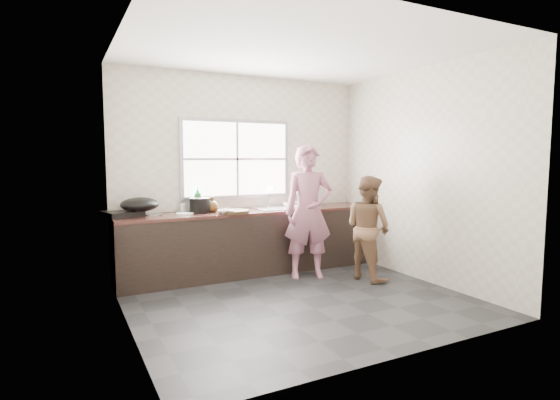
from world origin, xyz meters
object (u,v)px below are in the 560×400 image
bottle_brown_short (212,205)px  glass_jar (182,208)px  black_pot (200,205)px  bowl_held (293,207)px  dish_rack (307,197)px  burner (122,214)px  pot_lid_left (153,214)px  bottle_green (198,199)px  bottle_brown_tall (200,204)px  person_side (368,228)px  woman (308,216)px  pot_lid_right (186,213)px  cutting_board (234,212)px  plate_food (185,214)px  bowl_mince (226,212)px  bowl_crabs (290,205)px  wok (140,204)px

bottle_brown_short → glass_jar: bearing=152.2°
black_pot → bottle_brown_short: size_ratio=1.40×
black_pot → glass_jar: bearing=138.2°
bowl_held → dish_rack: size_ratio=0.59×
bowl_held → dish_rack: dish_rack is taller
burner → pot_lid_left: size_ratio=1.76×
glass_jar → bottle_green: bearing=0.0°
bottle_brown_tall → person_side: bearing=-31.9°
woman → bowl_held: woman is taller
woman → bowl_held: bearing=115.2°
person_side → bowl_held: bearing=32.4°
pot_lid_left → pot_lid_right: (0.39, -0.07, 0.00)m
cutting_board → person_side: bearing=-27.5°
plate_food → bottle_brown_short: size_ratio=1.17×
dish_rack → bowl_mince: bearing=-162.5°
bowl_mince → dish_rack: size_ratio=0.56×
bottle_brown_tall → bowl_crabs: bearing=-4.1°
bottle_brown_tall → dish_rack: (1.57, -0.13, 0.04)m
burner → wok: bearing=-34.5°
cutting_board → pot_lid_left: bearing=162.4°
woman → bowl_crabs: bearing=100.7°
bowl_mince → bottle_green: bottle_green is taller
bowl_held → wok: 2.00m
plate_food → cutting_board: bearing=-14.0°
woman → bottle_green: bearing=166.0°
cutting_board → glass_jar: size_ratio=3.47×
woman → bottle_brown_tall: size_ratio=8.39×
burner → plate_food: bearing=-15.4°
person_side → burner: 3.08m
person_side → glass_jar: size_ratio=12.09×
bowl_held → bottle_brown_short: bottle_brown_short is taller
bottle_green → bowl_crabs: bearing=-5.8°
plate_food → bowl_crabs: bearing=4.5°
dish_rack → pot_lid_left: size_ratio=1.54×
burner → pot_lid_right: burner is taller
pot_lid_right → pot_lid_left: bearing=169.5°
woman → black_pot: woman is taller
dish_rack → pot_lid_right: size_ratio=1.51×
plate_food → pot_lid_left: plate_food is taller
woman → dish_rack: size_ratio=4.49×
wok → pot_lid_right: size_ratio=1.91×
bowl_crabs → pot_lid_left: bowl_crabs is taller
bowl_mince → wok: size_ratio=0.44×
black_pot → wok: wok is taller
person_side → plate_food: 2.35m
glass_jar → burner: 0.76m
person_side → cutting_board: person_side is taller
cutting_board → glass_jar: (-0.57, 0.41, 0.04)m
bowl_mince → black_pot: (-0.25, 0.27, 0.07)m
person_side → pot_lid_left: 2.73m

